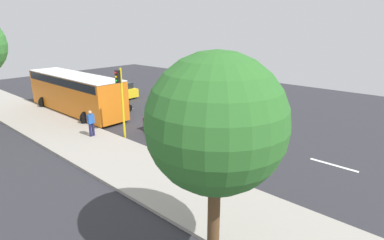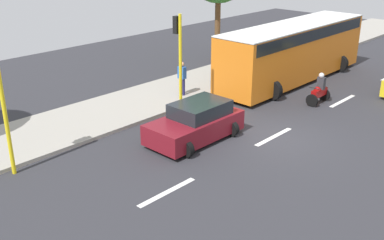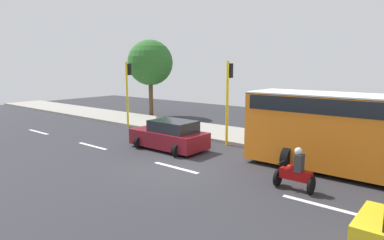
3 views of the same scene
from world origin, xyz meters
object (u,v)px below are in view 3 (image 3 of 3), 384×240
(motorcycle, at_px, (295,172))
(pedestrian_near_signal, at_px, (265,125))
(street_tree_south, at_px, (150,63))
(car_maroon, at_px, (170,136))
(traffic_light_corner, at_px, (228,91))
(traffic_light_midblock, at_px, (128,85))

(motorcycle, bearing_deg, pedestrian_near_signal, 35.80)
(motorcycle, height_order, street_tree_south, street_tree_south)
(car_maroon, distance_m, pedestrian_near_signal, 5.21)
(motorcycle, xyz_separation_m, traffic_light_corner, (4.12, 5.45, 2.29))
(traffic_light_corner, distance_m, traffic_light_midblock, 8.17)
(car_maroon, relative_size, pedestrian_near_signal, 2.38)
(pedestrian_near_signal, relative_size, traffic_light_midblock, 0.38)
(street_tree_south, bearing_deg, traffic_light_corner, -113.37)
(car_maroon, height_order, street_tree_south, street_tree_south)
(car_maroon, xyz_separation_m, traffic_light_corner, (2.69, -1.78, 2.22))
(pedestrian_near_signal, bearing_deg, car_maroon, 140.53)
(pedestrian_near_signal, bearing_deg, traffic_light_corner, 130.90)
(traffic_light_corner, bearing_deg, street_tree_south, 66.63)
(car_maroon, bearing_deg, motorcycle, -101.14)
(pedestrian_near_signal, xyz_separation_m, traffic_light_corner, (-1.32, 1.53, 1.87))
(motorcycle, xyz_separation_m, street_tree_south, (8.80, 16.28, 3.84))
(car_maroon, distance_m, traffic_light_corner, 3.92)
(car_maroon, xyz_separation_m, street_tree_south, (7.37, 9.05, 3.78))
(motorcycle, height_order, traffic_light_midblock, traffic_light_midblock)
(motorcycle, bearing_deg, car_maroon, 78.86)
(street_tree_south, bearing_deg, motorcycle, -118.38)
(pedestrian_near_signal, distance_m, traffic_light_midblock, 9.97)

